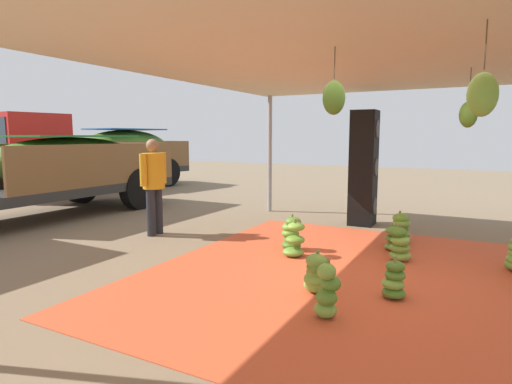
{
  "coord_description": "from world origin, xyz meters",
  "views": [
    {
      "loc": [
        -5.14,
        -1.08,
        1.76
      ],
      "look_at": [
        0.01,
        1.65,
        1.0
      ],
      "focal_mm": 29.78,
      "sensor_mm": 36.0,
      "label": 1
    }
  ],
  "objects_px": {
    "cargo_truck_far": "(92,152)",
    "speaker_stack": "(364,168)",
    "banana_bunch_3": "(395,240)",
    "worker_0": "(154,179)",
    "banana_bunch_12": "(295,241)",
    "banana_bunch_5": "(317,274)",
    "banana_bunch_7": "(400,229)",
    "banana_bunch_11": "(292,234)",
    "banana_bunch_6": "(394,281)",
    "banana_bunch_9": "(400,245)",
    "banana_bunch_1": "(327,292)"
  },
  "relations": [
    {
      "from": "worker_0",
      "to": "cargo_truck_far",
      "type": "bearing_deg",
      "value": 57.02
    },
    {
      "from": "cargo_truck_far",
      "to": "worker_0",
      "type": "distance_m",
      "value": 7.28
    },
    {
      "from": "banana_bunch_6",
      "to": "cargo_truck_far",
      "type": "bearing_deg",
      "value": 64.12
    },
    {
      "from": "banana_bunch_7",
      "to": "banana_bunch_9",
      "type": "relative_size",
      "value": 1.02
    },
    {
      "from": "banana_bunch_11",
      "to": "cargo_truck_far",
      "type": "distance_m",
      "value": 9.53
    },
    {
      "from": "banana_bunch_1",
      "to": "banana_bunch_3",
      "type": "bearing_deg",
      "value": -2.6
    },
    {
      "from": "banana_bunch_6",
      "to": "worker_0",
      "type": "distance_m",
      "value": 4.58
    },
    {
      "from": "banana_bunch_7",
      "to": "worker_0",
      "type": "xyz_separation_m",
      "value": [
        -1.38,
        4.02,
        0.76
      ]
    },
    {
      "from": "banana_bunch_11",
      "to": "banana_bunch_12",
      "type": "relative_size",
      "value": 1.01
    },
    {
      "from": "banana_bunch_5",
      "to": "cargo_truck_far",
      "type": "xyz_separation_m",
      "value": [
        5.32,
        9.67,
        1.03
      ]
    },
    {
      "from": "banana_bunch_3",
      "to": "banana_bunch_11",
      "type": "xyz_separation_m",
      "value": [
        -0.7,
        1.43,
        0.07
      ]
    },
    {
      "from": "banana_bunch_9",
      "to": "worker_0",
      "type": "bearing_deg",
      "value": 94.59
    },
    {
      "from": "banana_bunch_1",
      "to": "banana_bunch_9",
      "type": "height_order",
      "value": "banana_bunch_1"
    },
    {
      "from": "banana_bunch_3",
      "to": "banana_bunch_7",
      "type": "xyz_separation_m",
      "value": [
        0.5,
        -0.0,
        0.06
      ]
    },
    {
      "from": "banana_bunch_7",
      "to": "speaker_stack",
      "type": "distance_m",
      "value": 1.82
    },
    {
      "from": "cargo_truck_far",
      "to": "speaker_stack",
      "type": "relative_size",
      "value": 2.83
    },
    {
      "from": "banana_bunch_1",
      "to": "banana_bunch_11",
      "type": "height_order",
      "value": "banana_bunch_1"
    },
    {
      "from": "cargo_truck_far",
      "to": "banana_bunch_6",
      "type": "bearing_deg",
      "value": -115.88
    },
    {
      "from": "banana_bunch_6",
      "to": "speaker_stack",
      "type": "relative_size",
      "value": 0.2
    },
    {
      "from": "banana_bunch_1",
      "to": "banana_bunch_11",
      "type": "relative_size",
      "value": 1.05
    },
    {
      "from": "banana_bunch_5",
      "to": "banana_bunch_7",
      "type": "bearing_deg",
      "value": -9.43
    },
    {
      "from": "cargo_truck_far",
      "to": "banana_bunch_5",
      "type": "bearing_deg",
      "value": -118.85
    },
    {
      "from": "banana_bunch_3",
      "to": "banana_bunch_11",
      "type": "distance_m",
      "value": 1.59
    },
    {
      "from": "banana_bunch_1",
      "to": "cargo_truck_far",
      "type": "relative_size",
      "value": 0.09
    },
    {
      "from": "banana_bunch_11",
      "to": "speaker_stack",
      "type": "bearing_deg",
      "value": -10.95
    },
    {
      "from": "banana_bunch_9",
      "to": "banana_bunch_11",
      "type": "relative_size",
      "value": 0.95
    },
    {
      "from": "worker_0",
      "to": "banana_bunch_6",
      "type": "bearing_deg",
      "value": -104.38
    },
    {
      "from": "banana_bunch_5",
      "to": "speaker_stack",
      "type": "height_order",
      "value": "speaker_stack"
    },
    {
      "from": "banana_bunch_1",
      "to": "worker_0",
      "type": "relative_size",
      "value": 0.34
    },
    {
      "from": "banana_bunch_3",
      "to": "worker_0",
      "type": "relative_size",
      "value": 0.25
    },
    {
      "from": "cargo_truck_far",
      "to": "worker_0",
      "type": "relative_size",
      "value": 3.74
    },
    {
      "from": "banana_bunch_12",
      "to": "worker_0",
      "type": "relative_size",
      "value": 0.32
    },
    {
      "from": "banana_bunch_11",
      "to": "speaker_stack",
      "type": "height_order",
      "value": "speaker_stack"
    },
    {
      "from": "worker_0",
      "to": "speaker_stack",
      "type": "bearing_deg",
      "value": -49.18
    },
    {
      "from": "speaker_stack",
      "to": "banana_bunch_6",
      "type": "bearing_deg",
      "value": -161.08
    },
    {
      "from": "banana_bunch_9",
      "to": "banana_bunch_7",
      "type": "bearing_deg",
      "value": 8.79
    },
    {
      "from": "banana_bunch_3",
      "to": "cargo_truck_far",
      "type": "bearing_deg",
      "value": 73.1
    },
    {
      "from": "banana_bunch_3",
      "to": "worker_0",
      "type": "bearing_deg",
      "value": 102.38
    },
    {
      "from": "banana_bunch_3",
      "to": "banana_bunch_6",
      "type": "height_order",
      "value": "banana_bunch_6"
    },
    {
      "from": "banana_bunch_1",
      "to": "banana_bunch_5",
      "type": "relative_size",
      "value": 1.23
    },
    {
      "from": "banana_bunch_7",
      "to": "cargo_truck_far",
      "type": "bearing_deg",
      "value": 75.72
    },
    {
      "from": "banana_bunch_1",
      "to": "cargo_truck_far",
      "type": "xyz_separation_m",
      "value": [
        5.93,
        9.99,
        0.99
      ]
    },
    {
      "from": "banana_bunch_6",
      "to": "banana_bunch_12",
      "type": "relative_size",
      "value": 0.83
    },
    {
      "from": "banana_bunch_1",
      "to": "banana_bunch_12",
      "type": "bearing_deg",
      "value": 31.27
    },
    {
      "from": "banana_bunch_5",
      "to": "banana_bunch_6",
      "type": "relative_size",
      "value": 1.04
    },
    {
      "from": "banana_bunch_9",
      "to": "speaker_stack",
      "type": "relative_size",
      "value": 0.23
    },
    {
      "from": "banana_bunch_12",
      "to": "cargo_truck_far",
      "type": "height_order",
      "value": "cargo_truck_far"
    },
    {
      "from": "banana_bunch_12",
      "to": "cargo_truck_far",
      "type": "bearing_deg",
      "value": 65.23
    },
    {
      "from": "banana_bunch_7",
      "to": "banana_bunch_9",
      "type": "xyz_separation_m",
      "value": [
        -1.05,
        -0.16,
        -0.01
      ]
    },
    {
      "from": "banana_bunch_3",
      "to": "banana_bunch_6",
      "type": "bearing_deg",
      "value": -170.15
    }
  ]
}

